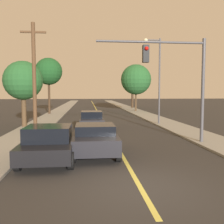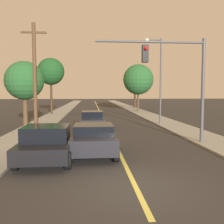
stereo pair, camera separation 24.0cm
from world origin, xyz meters
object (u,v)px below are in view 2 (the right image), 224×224
object	(u,v)px
car_outer_lane_front	(47,143)
car_near_lane_second	(92,120)
tree_left_near	(24,81)
tree_left_far	(51,72)
tree_right_far	(135,78)
streetlamp_right	(157,70)
car_near_lane_front	(93,138)
utility_pole_left	(35,77)
tree_right_near	(138,80)
traffic_signal_mast	(176,70)

from	to	relation	value
car_outer_lane_front	car_near_lane_second	bearing A→B (deg)	77.59
car_outer_lane_front	tree_left_near	distance (m)	10.89
tree_left_near	tree_left_far	xyz separation A→B (m)	(0.24, 11.81, 1.67)
tree_right_far	streetlamp_right	bearing A→B (deg)	-95.38
car_near_lane_front	streetlamp_right	size ratio (longest dim) A/B	0.53
utility_pole_left	tree_left_near	distance (m)	3.93
car_near_lane_second	tree_right_near	size ratio (longest dim) A/B	0.57
car_near_lane_second	streetlamp_right	distance (m)	7.15
streetlamp_right	tree_left_near	world-z (taller)	streetlamp_right
car_near_lane_second	tree_right_far	size ratio (longest dim) A/B	0.54
tree_right_near	tree_left_near	bearing A→B (deg)	-127.88
car_near_lane_front	traffic_signal_mast	size ratio (longest dim) A/B	0.66
tree_right_near	car_near_lane_front	bearing A→B (deg)	-105.35
streetlamp_right	tree_left_near	size ratio (longest dim) A/B	1.41
car_near_lane_front	car_near_lane_second	bearing A→B (deg)	90.00
car_near_lane_second	tree_left_near	xyz separation A→B (m)	(-5.27, 1.32, 2.99)
traffic_signal_mast	tree_left_far	xyz separation A→B (m)	(-9.47, 18.99, 1.40)
tree_left_near	tree_right_far	size ratio (longest dim) A/B	0.74
tree_left_near	streetlamp_right	bearing A→B (deg)	4.21
utility_pole_left	tree_right_near	world-z (taller)	utility_pole_left
tree_left_near	tree_right_near	world-z (taller)	tree_right_near
car_outer_lane_front	tree_left_far	xyz separation A→B (m)	(-3.15, 21.73, 4.64)
tree_left_far	tree_right_near	xyz separation A→B (m)	(11.77, 3.62, -0.74)
car_near_lane_second	car_outer_lane_front	world-z (taller)	car_outer_lane_front
tree_right_far	utility_pole_left	bearing A→B (deg)	-113.12
car_near_lane_second	tree_left_near	size ratio (longest dim) A/B	0.74
car_near_lane_second	traffic_signal_mast	bearing A→B (deg)	-52.91
utility_pole_left	tree_right_far	xyz separation A→B (m)	(11.32, 26.50, 1.40)
utility_pole_left	tree_left_far	distance (m)	15.54
car_outer_lane_front	tree_left_far	world-z (taller)	tree_left_far
streetlamp_right	tree_left_far	size ratio (longest dim) A/B	1.04
car_near_lane_front	tree_right_near	size ratio (longest dim) A/B	0.57
utility_pole_left	tree_right_far	distance (m)	28.85
car_near_lane_second	streetlamp_right	xyz separation A→B (m)	(5.54, 2.12, 3.99)
car_outer_lane_front	tree_left_far	distance (m)	22.45
tree_left_far	tree_right_near	world-z (taller)	tree_left_far
car_near_lane_front	tree_right_far	world-z (taller)	tree_right_far
tree_left_far	traffic_signal_mast	bearing A→B (deg)	-63.51
car_near_lane_second	tree_left_far	distance (m)	14.82
car_near_lane_second	tree_right_far	xyz separation A→B (m)	(7.62, 24.23, 4.51)
car_outer_lane_front	tree_left_near	world-z (taller)	tree_left_near
traffic_signal_mast	tree_left_near	bearing A→B (deg)	143.49
tree_right_near	streetlamp_right	bearing A→B (deg)	-94.67
car_near_lane_front	car_near_lane_second	distance (m)	7.76
car_near_lane_second	tree_left_near	world-z (taller)	tree_left_near
car_near_lane_second	traffic_signal_mast	xyz separation A→B (m)	(4.43, -5.86, 3.27)
car_near_lane_second	car_outer_lane_front	distance (m)	8.81
car_near_lane_second	tree_left_near	bearing A→B (deg)	165.92
tree_left_far	car_outer_lane_front	bearing A→B (deg)	-81.77
car_outer_lane_front	tree_right_near	bearing A→B (deg)	71.22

